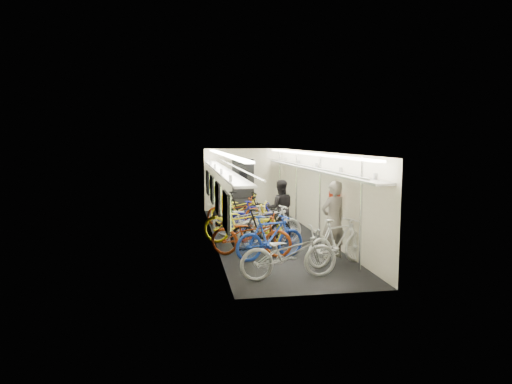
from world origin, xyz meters
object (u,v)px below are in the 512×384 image
object	(u,v)px
bicycle_1	(270,237)
passenger_mid	(280,208)
backpack	(334,199)
bicycle_0	(289,253)
passenger_near	(333,220)

from	to	relation	value
bicycle_1	passenger_mid	xyz separation A→B (m)	(0.75, 2.37, 0.29)
passenger_mid	backpack	xyz separation A→B (m)	(0.97, -1.76, 0.47)
passenger_mid	backpack	distance (m)	2.07
bicycle_1	backpack	distance (m)	1.98
passenger_mid	bicycle_0	bearing A→B (deg)	86.75
bicycle_0	passenger_near	bearing A→B (deg)	-48.42
passenger_near	backpack	world-z (taller)	passenger_near
passenger_mid	backpack	world-z (taller)	passenger_mid
bicycle_0	bicycle_1	size ratio (longest dim) A/B	1.13
passenger_near	backpack	distance (m)	0.87
passenger_mid	backpack	size ratio (longest dim) A/B	4.26
bicycle_1	passenger_mid	world-z (taller)	passenger_mid
bicycle_0	passenger_mid	world-z (taller)	passenger_mid
passenger_near	passenger_mid	distance (m)	2.59
bicycle_1	backpack	world-z (taller)	backpack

